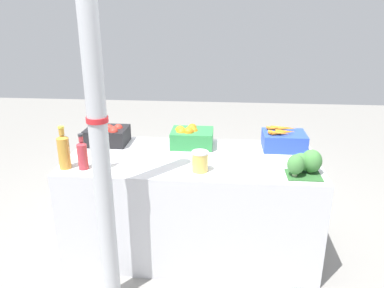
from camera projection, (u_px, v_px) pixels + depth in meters
ground_plane at (192, 246)px, 3.00m from camera, size 10.00×10.00×0.00m
market_table at (192, 203)px, 2.87m from camera, size 1.82×0.82×0.77m
support_pole at (99, 138)px, 2.10m from camera, size 0.12×0.12×2.21m
apple_crate at (108, 135)px, 2.99m from camera, size 0.32×0.26×0.16m
orange_crate at (191, 137)px, 2.94m from camera, size 0.32×0.26×0.17m
carrot_crate at (284, 140)px, 2.88m from camera, size 0.32×0.26×0.17m
broccoli_pile at (305, 163)px, 2.42m from camera, size 0.23×0.20×0.16m
juice_bottle_amber at (64, 151)px, 2.50m from camera, size 0.08×0.08×0.30m
juice_bottle_ruby at (82, 154)px, 2.50m from camera, size 0.07×0.07×0.25m
juice_bottle_golden at (98, 151)px, 2.48m from camera, size 0.07×0.07×0.31m
pickle_jar at (200, 161)px, 2.48m from camera, size 0.11×0.11×0.14m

